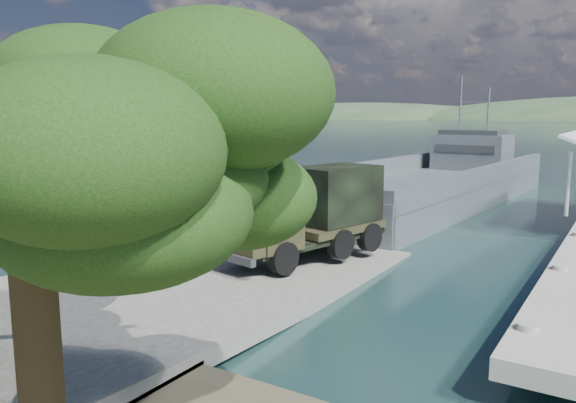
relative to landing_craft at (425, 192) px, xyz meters
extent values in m
plane|color=#1A403F|center=(-0.82, -22.25, -0.82)|extent=(1400.00, 1400.00, 0.00)
cube|color=#64655C|center=(-0.82, -23.25, -0.57)|extent=(10.00, 18.00, 0.50)
cube|color=#4D555B|center=(0.01, 0.20, -0.39)|extent=(10.46, 29.18, 2.39)
cube|color=#4D555B|center=(-3.99, 0.47, 1.38)|extent=(2.44, 28.65, 1.24)
cube|color=#4D555B|center=(4.02, -0.06, 1.38)|extent=(2.44, 28.65, 1.24)
cube|color=#4D555B|center=(-0.92, -14.01, 0.13)|extent=(8.61, 0.94, 2.49)
cube|color=#4D555B|center=(0.64, 9.74, 2.24)|extent=(5.97, 4.19, 2.87)
cube|color=#2F3335|center=(0.64, 9.74, 3.86)|extent=(4.97, 3.36, 0.38)
cylinder|color=gray|center=(-0.51, 9.82, 6.06)|extent=(0.15, 0.15, 4.78)
cylinder|color=gray|center=(1.78, 9.67, 5.58)|extent=(0.15, 0.15, 3.82)
cylinder|color=black|center=(-0.12, -20.79, 0.28)|extent=(0.69, 1.27, 1.20)
cylinder|color=black|center=(1.95, -21.30, 0.28)|extent=(0.69, 1.27, 1.20)
cylinder|color=black|center=(0.62, -17.73, 0.28)|extent=(0.69, 1.27, 1.20)
cylinder|color=black|center=(2.69, -18.24, 0.28)|extent=(0.69, 1.27, 1.20)
cylinder|color=black|center=(1.06, -15.93, 0.28)|extent=(0.69, 1.27, 1.20)
cylinder|color=black|center=(3.13, -16.44, 0.28)|extent=(0.69, 1.27, 1.20)
cube|color=black|center=(1.53, -18.52, 0.42)|extent=(3.65, 7.32, 0.23)
cube|color=#212F1A|center=(0.93, -20.95, 1.39)|extent=(2.69, 2.35, 1.85)
cube|color=#212F1A|center=(0.67, -22.03, 0.93)|extent=(2.27, 1.32, 0.93)
cube|color=#212F1A|center=(1.83, -17.26, 0.74)|extent=(3.26, 4.69, 0.32)
cube|color=black|center=(1.88, -17.08, 2.09)|extent=(2.99, 3.95, 2.32)
cube|color=#2F3335|center=(0.56, -22.48, 0.37)|extent=(2.30, 0.77, 0.28)
imported|color=#212F1A|center=(-1.83, -22.85, 0.62)|extent=(0.73, 0.53, 1.88)
cylinder|color=#352815|center=(5.53, -33.27, 2.09)|extent=(0.62, 0.62, 6.04)
ellipsoid|color=#12350E|center=(5.53, -33.27, 5.01)|extent=(5.83, 5.42, 2.50)
ellipsoid|color=#12350E|center=(1.99, -30.15, 5.01)|extent=(2.92, 2.92, 1.67)
camera|label=1|loc=(12.46, -37.71, 5.40)|focal=35.00mm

